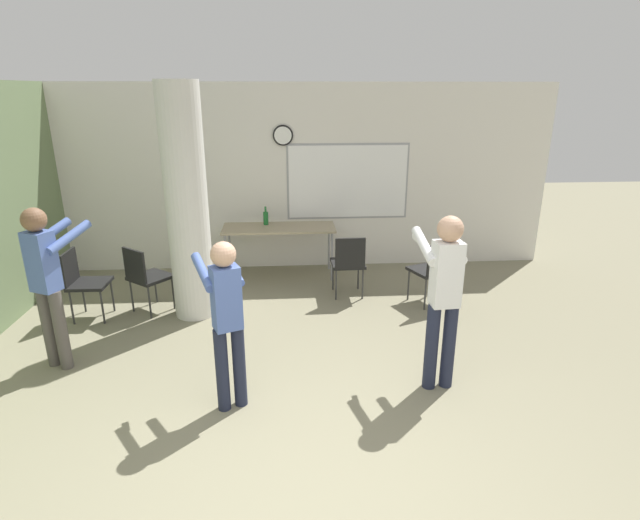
% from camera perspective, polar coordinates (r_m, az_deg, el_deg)
% --- Properties ---
extents(ground_plane, '(24.00, 24.00, 0.00)m').
position_cam_1_polar(ground_plane, '(3.74, -1.37, -27.18)').
color(ground_plane, gray).
extents(wall_back, '(8.00, 0.15, 2.80)m').
position_cam_1_polar(wall_back, '(7.76, -3.10, 9.30)').
color(wall_back, silver).
rests_on(wall_back, ground_plane).
extents(support_pillar, '(0.49, 0.49, 2.80)m').
position_cam_1_polar(support_pillar, '(6.12, -14.97, 6.08)').
color(support_pillar, silver).
rests_on(support_pillar, ground_plane).
extents(folding_table, '(1.66, 0.62, 0.77)m').
position_cam_1_polar(folding_table, '(7.42, -4.71, 3.37)').
color(folding_table, tan).
rests_on(folding_table, ground_plane).
extents(bottle_on_table, '(0.08, 0.08, 0.27)m').
position_cam_1_polar(bottle_on_table, '(7.53, -6.22, 4.82)').
color(bottle_on_table, '#1E6B2D').
rests_on(bottle_on_table, folding_table).
extents(chair_by_left_wall, '(0.45, 0.45, 0.87)m').
position_cam_1_polar(chair_by_left_wall, '(6.70, -25.46, -2.00)').
color(chair_by_left_wall, black).
rests_on(chair_by_left_wall, ground_plane).
extents(chair_near_pillar, '(0.62, 0.62, 0.87)m').
position_cam_1_polar(chair_near_pillar, '(6.58, -19.35, -1.57)').
color(chair_near_pillar, black).
rests_on(chair_near_pillar, ground_plane).
extents(chair_table_right, '(0.45, 0.45, 0.87)m').
position_cam_1_polar(chair_table_right, '(6.70, 3.29, -0.12)').
color(chair_table_right, black).
rests_on(chair_table_right, ground_plane).
extents(chair_mid_room, '(0.57, 0.57, 0.87)m').
position_cam_1_polar(chair_mid_room, '(6.60, 12.77, -0.87)').
color(chair_mid_room, black).
rests_on(chair_mid_room, ground_plane).
extents(person_watching_back, '(0.55, 0.67, 1.66)m').
position_cam_1_polar(person_watching_back, '(5.52, -28.74, -1.63)').
color(person_watching_back, '#514C47').
rests_on(person_watching_back, ground_plane).
extents(person_playing_side, '(0.39, 0.65, 1.67)m').
position_cam_1_polar(person_playing_side, '(4.64, 13.96, -3.30)').
color(person_playing_side, '#1E2338').
rests_on(person_playing_side, ground_plane).
extents(person_playing_front, '(0.50, 0.62, 1.54)m').
position_cam_1_polar(person_playing_front, '(4.30, -10.67, -5.97)').
color(person_playing_front, '#1E2338').
rests_on(person_playing_front, ground_plane).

